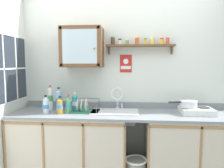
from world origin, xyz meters
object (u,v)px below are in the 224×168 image
bottle_soda_green_4 (68,105)px  wall_cabinet (82,47)px  dish_rack (84,109)px  bottle_opaque_white_5 (50,98)px  bottle_detergent_teal_0 (75,103)px  bottle_water_clear_2 (46,105)px  bottle_juice_amber_3 (60,106)px  sink (115,114)px  warning_sign (126,64)px  bottle_water_blue_1 (59,100)px  hot_plate_stove (196,111)px  mug (84,109)px  saucepan (188,103)px

bottle_soda_green_4 → wall_cabinet: 0.76m
bottle_soda_green_4 → dish_rack: (0.19, 0.06, -0.06)m
bottle_opaque_white_5 → bottle_detergent_teal_0: bearing=-8.5°
bottle_water_clear_2 → bottle_soda_green_4: 0.27m
bottle_soda_green_4 → wall_cabinet: size_ratio=0.42×
bottle_detergent_teal_0 → bottle_juice_amber_3: (-0.14, -0.16, -0.01)m
sink → warning_sign: size_ratio=2.47×
bottle_water_blue_1 → bottle_water_clear_2: (-0.11, -0.16, -0.04)m
bottle_water_blue_1 → bottle_opaque_white_5: (-0.13, 0.03, 0.01)m
sink → hot_plate_stove: 1.00m
bottle_water_blue_1 → dish_rack: size_ratio=0.87×
warning_sign → bottle_detergent_teal_0: bearing=-158.4°
sink → hot_plate_stove: (0.99, -0.02, 0.06)m
mug → warning_sign: (0.52, 0.31, 0.56)m
sink → wall_cabinet: (-0.43, 0.11, 0.84)m
warning_sign → bottle_juice_amber_3: bearing=-152.3°
bottle_detergent_teal_0 → mug: size_ratio=2.34×
bottle_soda_green_4 → bottle_opaque_white_5: (-0.28, 0.15, 0.05)m
bottle_juice_amber_3 → hot_plate_stove: bearing=4.7°
sink → bottle_soda_green_4: sink is taller
bottle_water_blue_1 → warning_sign: bearing=15.2°
sink → warning_sign: bearing=64.0°
bottle_water_blue_1 → bottle_juice_amber_3: 0.20m
bottle_water_clear_2 → wall_cabinet: size_ratio=0.43×
bottle_water_blue_1 → warning_sign: (0.86, 0.23, 0.47)m
bottle_water_blue_1 → bottle_juice_amber_3: bearing=-67.5°
bottle_juice_amber_3 → mug: bottle_juice_amber_3 is taller
warning_sign → bottle_water_blue_1: bearing=-164.8°
bottle_soda_green_4 → dish_rack: size_ratio=0.63×
bottle_water_clear_2 → dish_rack: bearing=13.2°
hot_plate_stove → saucepan: 0.13m
sink → saucepan: bearing=0.3°
saucepan → bottle_water_clear_2: 1.75m
bottle_detergent_teal_0 → mug: bearing=-21.5°
bottle_detergent_teal_0 → warning_sign: bearing=21.6°
saucepan → dish_rack: (-1.29, -0.03, -0.08)m
bottle_soda_green_4 → mug: 0.20m
bottle_detergent_teal_0 → saucepan: bearing=-0.1°
bottle_detergent_teal_0 → bottle_juice_amber_3: 0.21m
saucepan → mug: saucepan is taller
bottle_soda_green_4 → warning_sign: warning_sign is taller
saucepan → bottle_juice_amber_3: size_ratio=1.66×
bottle_water_clear_2 → dish_rack: bottle_water_clear_2 is taller
bottle_water_blue_1 → warning_sign: 1.01m
bottle_soda_green_4 → warning_sign: 0.94m
bottle_water_clear_2 → wall_cabinet: wall_cabinet is taller
bottle_soda_green_4 → warning_sign: size_ratio=0.92×
wall_cabinet → bottle_water_clear_2: bearing=-149.8°
saucepan → wall_cabinet: (-1.33, 0.10, 0.70)m
bottle_water_blue_1 → bottle_detergent_teal_0: bearing=-5.6°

